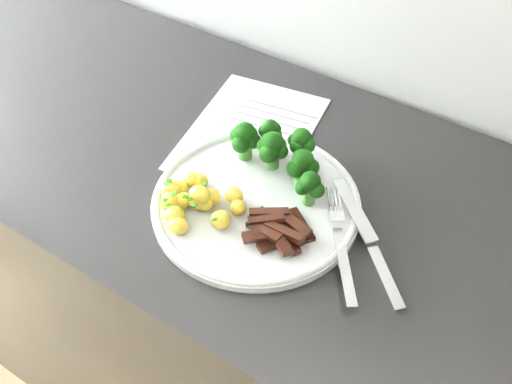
% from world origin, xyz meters
% --- Properties ---
extents(counter, '(2.29, 0.57, 0.86)m').
position_xyz_m(counter, '(-0.06, 1.69, 0.43)').
color(counter, black).
rests_on(counter, ground).
extents(recipe_paper, '(0.24, 0.30, 0.00)m').
position_xyz_m(recipe_paper, '(-0.18, 1.77, 0.86)').
color(recipe_paper, silver).
rests_on(recipe_paper, counter).
extents(plate, '(0.31, 0.31, 0.02)m').
position_xyz_m(plate, '(-0.08, 1.64, 0.87)').
color(plate, white).
rests_on(plate, counter).
extents(broccoli, '(0.18, 0.10, 0.07)m').
position_xyz_m(broccoli, '(-0.08, 1.71, 0.91)').
color(broccoli, '#316222').
rests_on(broccoli, plate).
extents(potatoes, '(0.13, 0.11, 0.04)m').
position_xyz_m(potatoes, '(-0.15, 1.58, 0.88)').
color(potatoes, '#E8D14D').
rests_on(potatoes, plate).
extents(beef_strips, '(0.10, 0.10, 0.03)m').
position_xyz_m(beef_strips, '(-0.02, 1.60, 0.88)').
color(beef_strips, black).
rests_on(beef_strips, plate).
extents(fork, '(0.13, 0.18, 0.02)m').
position_xyz_m(fork, '(0.07, 1.62, 0.88)').
color(fork, silver).
rests_on(fork, plate).
extents(knife, '(0.18, 0.17, 0.03)m').
position_xyz_m(knife, '(0.11, 1.64, 0.87)').
color(knife, silver).
rests_on(knife, plate).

